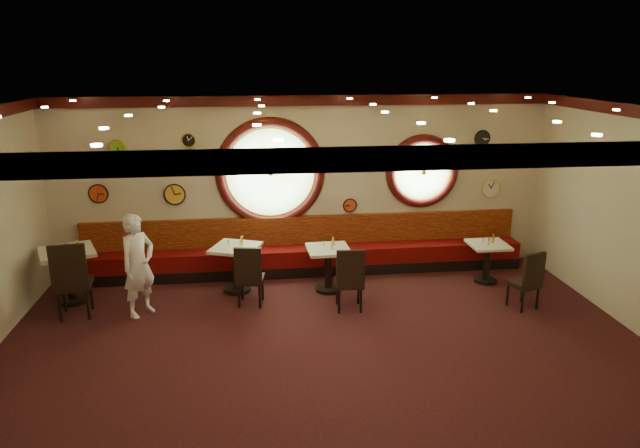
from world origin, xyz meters
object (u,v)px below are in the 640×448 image
at_px(table_d, 487,258).
at_px(waiter, 138,265).
at_px(table_a, 69,269).
at_px(condiment_c_bottle, 333,241).
at_px(chair_d, 529,277).
at_px(condiment_a_bottle, 77,243).
at_px(chair_b, 249,272).
at_px(condiment_a_pepper, 66,249).
at_px(condiment_c_pepper, 332,246).
at_px(condiment_c_salt, 324,244).
at_px(condiment_d_pepper, 489,242).
at_px(condiment_b_bottle, 242,241).
at_px(condiment_b_pepper, 240,244).
at_px(chair_c, 350,276).
at_px(chair_a, 71,276).
at_px(table_b, 236,263).
at_px(condiment_b_salt, 228,243).
at_px(condiment_d_salt, 483,241).
at_px(condiment_d_bottle, 493,238).
at_px(condiment_a_salt, 66,246).
at_px(table_c, 328,264).

xyz_separation_m(table_d, waiter, (-5.82, -0.63, 0.36)).
bearing_deg(table_a, condiment_c_bottle, 0.92).
relative_size(chair_d, condiment_a_bottle, 4.37).
bearing_deg(chair_b, table_d, 16.13).
bearing_deg(condiment_a_pepper, condiment_c_pepper, -0.48).
bearing_deg(condiment_c_salt, chair_d, -21.83).
xyz_separation_m(condiment_c_pepper, condiment_d_pepper, (2.75, 0.05, -0.05)).
xyz_separation_m(condiment_c_salt, condiment_b_bottle, (-1.37, 0.10, 0.07)).
distance_m(condiment_d_pepper, condiment_c_bottle, 2.71).
distance_m(condiment_c_pepper, condiment_b_bottle, 1.51).
bearing_deg(waiter, chair_b, -46.97).
bearing_deg(condiment_c_bottle, condiment_b_pepper, 179.85).
bearing_deg(chair_c, table_a, 172.50).
xyz_separation_m(table_d, chair_b, (-4.15, -0.53, 0.13)).
distance_m(table_d, chair_a, 6.83).
bearing_deg(condiment_b_pepper, chair_b, -77.46).
distance_m(table_b, condiment_b_salt, 0.37).
bearing_deg(table_b, condiment_a_bottle, 179.70).
bearing_deg(condiment_c_salt, table_a, -179.30).
distance_m(condiment_a_pepper, condiment_d_pepper, 6.98).
xyz_separation_m(condiment_b_salt, waiter, (-1.33, -0.76, -0.05)).
xyz_separation_m(chair_b, condiment_b_salt, (-0.33, 0.66, 0.27)).
xyz_separation_m(chair_c, condiment_a_bottle, (-4.29, 1.02, 0.36)).
relative_size(chair_a, chair_d, 1.27).
bearing_deg(chair_d, condiment_d_salt, 81.88).
relative_size(condiment_b_salt, condiment_d_pepper, 0.92).
bearing_deg(condiment_a_bottle, condiment_a_pepper, -117.20).
bearing_deg(condiment_d_pepper, condiment_c_salt, 177.70).
bearing_deg(table_d, chair_b, -172.68).
bearing_deg(condiment_c_salt, condiment_d_pepper, -2.30).
relative_size(chair_d, condiment_d_salt, 6.93).
relative_size(condiment_b_pepper, condiment_c_bottle, 0.61).
height_order(chair_b, condiment_d_bottle, chair_b).
height_order(chair_a, condiment_c_pepper, chair_a).
distance_m(condiment_b_pepper, condiment_b_bottle, 0.08).
bearing_deg(chair_d, chair_c, 154.25).
bearing_deg(chair_c, condiment_d_pepper, 21.96).
distance_m(condiment_b_bottle, condiment_d_bottle, 4.35).
distance_m(table_a, chair_b, 2.92).
distance_m(table_d, condiment_d_pepper, 0.33).
distance_m(condiment_a_salt, condiment_b_salt, 2.58).
bearing_deg(condiment_b_salt, condiment_d_pepper, -2.53).
bearing_deg(condiment_d_bottle, table_b, 178.97).
bearing_deg(table_a, condiment_a_salt, 112.92).
height_order(condiment_b_salt, condiment_b_pepper, condiment_b_salt).
distance_m(chair_d, condiment_d_bottle, 1.24).
bearing_deg(chair_b, condiment_b_bottle, 107.81).
height_order(chair_a, condiment_a_pepper, chair_a).
bearing_deg(condiment_b_bottle, chair_d, -16.64).
height_order(table_c, condiment_d_bottle, condiment_d_bottle).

